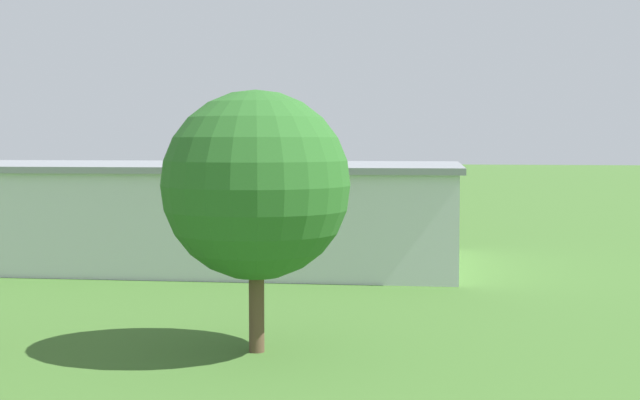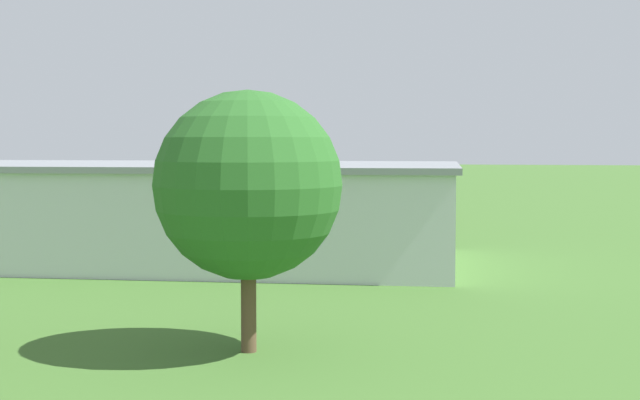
% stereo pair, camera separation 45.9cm
% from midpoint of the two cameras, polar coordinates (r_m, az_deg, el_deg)
% --- Properties ---
extents(ground_plane, '(400.00, 400.00, 0.00)m').
position_cam_midpoint_polar(ground_plane, '(88.74, -1.36, -0.92)').
color(ground_plane, '#3D6628').
extents(hangar, '(38.27, 18.09, 5.90)m').
position_cam_midpoint_polar(hangar, '(55.29, -10.74, -0.73)').
color(hangar, silver).
rests_on(hangar, ground_plane).
extents(biplane, '(7.09, 9.41, 4.19)m').
position_cam_midpoint_polar(biplane, '(85.38, 4.12, 0.67)').
color(biplane, '#B21E1E').
extents(person_by_parked_cars, '(0.47, 0.47, 1.52)m').
position_cam_midpoint_polar(person_by_parked_cars, '(80.32, -19.56, -1.09)').
color(person_by_parked_cars, '#72338C').
rests_on(person_by_parked_cars, ground_plane).
extents(person_near_hangar_door, '(0.50, 0.50, 1.58)m').
position_cam_midpoint_polar(person_near_hangar_door, '(67.96, 7.54, -1.72)').
color(person_near_hangar_door, orange).
rests_on(person_near_hangar_door, ground_plane).
extents(tree_behind_hangar_right, '(6.46, 6.46, 8.97)m').
position_cam_midpoint_polar(tree_behind_hangar_right, '(30.40, -4.19, 0.93)').
color(tree_behind_hangar_right, brown).
rests_on(tree_behind_hangar_right, ground_plane).
extents(windsock, '(1.06, 1.30, 6.87)m').
position_cam_midpoint_polar(windsock, '(105.50, -5.49, 3.08)').
color(windsock, silver).
rests_on(windsock, ground_plane).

